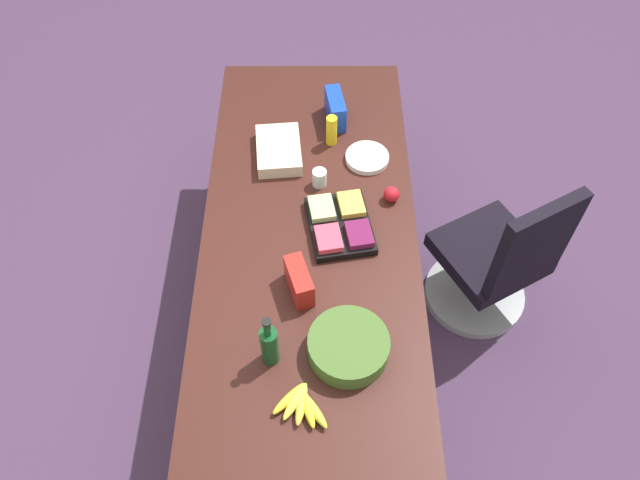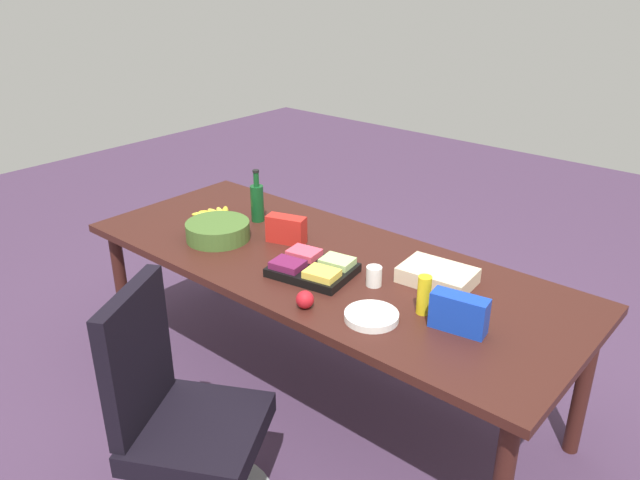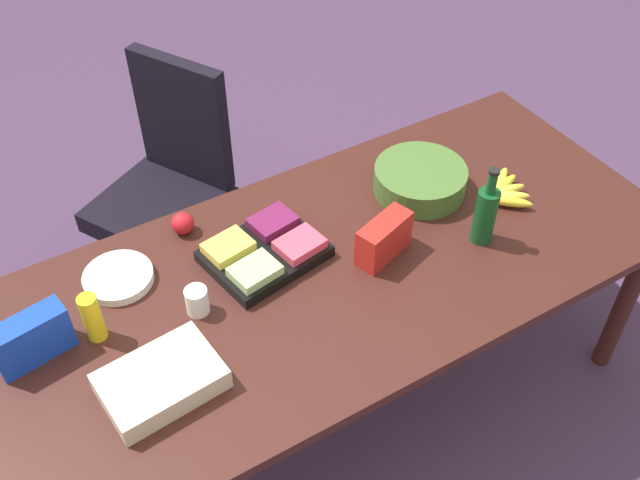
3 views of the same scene
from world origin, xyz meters
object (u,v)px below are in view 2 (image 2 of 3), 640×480
at_px(office_chair, 185,437).
at_px(fruit_platter, 313,268).
at_px(conference_table, 322,272).
at_px(banana_bunch, 216,214).
at_px(salad_bowl, 218,231).
at_px(mustard_bottle, 424,295).
at_px(paper_plate_stack, 371,316).
at_px(chip_bag_red, 286,229).
at_px(wine_bottle, 257,201).
at_px(apple_red, 305,300).
at_px(chip_bag_blue, 459,313).
at_px(paper_cup, 374,276).
at_px(sheet_cake, 437,275).

relative_size(office_chair, fruit_platter, 2.52).
relative_size(conference_table, banana_bunch, 10.92).
xyz_separation_m(salad_bowl, mustard_bottle, (-1.20, -0.05, 0.04)).
relative_size(salad_bowl, paper_plate_stack, 1.49).
xyz_separation_m(salad_bowl, chip_bag_red, (-0.30, -0.20, 0.02)).
bearing_deg(office_chair, wine_bottle, -57.33).
xyz_separation_m(wine_bottle, apple_red, (-0.83, 0.54, -0.07)).
relative_size(chip_bag_blue, paper_cup, 2.44).
bearing_deg(chip_bag_blue, office_chair, 50.04).
bearing_deg(salad_bowl, office_chair, 130.67).
bearing_deg(chip_bag_blue, conference_table, -9.32).
xyz_separation_m(salad_bowl, paper_cup, (-0.91, -0.11, -0.00)).
bearing_deg(salad_bowl, mustard_bottle, -177.55).
bearing_deg(mustard_bottle, chip_bag_blue, 172.66).
height_order(office_chair, paper_cup, office_chair).
height_order(conference_table, paper_plate_stack, paper_plate_stack).
xyz_separation_m(chip_bag_red, banana_bunch, (0.53, 0.02, -0.04)).
height_order(wine_bottle, chip_bag_blue, wine_bottle).
xyz_separation_m(salad_bowl, apple_red, (-0.81, 0.23, -0.01)).
xyz_separation_m(paper_plate_stack, chip_bag_red, (0.78, -0.33, 0.05)).
xyz_separation_m(fruit_platter, chip_bag_red, (0.34, -0.18, 0.04)).
xyz_separation_m(conference_table, sheet_cake, (-0.54, -0.16, 0.10)).
distance_m(salad_bowl, wine_bottle, 0.32).
distance_m(salad_bowl, sheet_cake, 1.16).
bearing_deg(apple_red, sheet_cake, -118.68).
relative_size(conference_table, paper_plate_stack, 11.44).
distance_m(conference_table, chip_bag_blue, 0.83).
xyz_separation_m(chip_bag_red, chip_bag_blue, (-1.08, 0.17, 0.01)).
xyz_separation_m(paper_cup, banana_bunch, (1.14, -0.07, -0.02)).
bearing_deg(paper_plate_stack, sheet_cake, -94.51).
bearing_deg(office_chair, paper_plate_stack, -120.38).
xyz_separation_m(office_chair, paper_cup, (-0.23, -0.91, 0.42)).
height_order(apple_red, mustard_bottle, mustard_bottle).
distance_m(apple_red, mustard_bottle, 0.49).
relative_size(mustard_bottle, paper_cup, 1.85).
relative_size(salad_bowl, chip_bag_blue, 1.49).
bearing_deg(office_chair, mustard_bottle, -121.52).
height_order(paper_plate_stack, chip_bag_red, chip_bag_red).
xyz_separation_m(fruit_platter, paper_cup, (-0.28, -0.09, 0.01)).
relative_size(fruit_platter, sheet_cake, 1.26).
relative_size(chip_bag_blue, banana_bunch, 0.95).
height_order(salad_bowl, chip_bag_red, chip_bag_red).
distance_m(chip_bag_red, sheet_cake, 0.82).
height_order(apple_red, banana_bunch, apple_red).
xyz_separation_m(chip_bag_red, wine_bottle, (0.32, -0.11, 0.04)).
xyz_separation_m(conference_table, apple_red, (-0.24, 0.39, 0.11)).
height_order(conference_table, wine_bottle, wine_bottle).
bearing_deg(banana_bunch, chip_bag_red, -178.15).
distance_m(office_chair, mustard_bottle, 1.10).
height_order(fruit_platter, banana_bunch, fruit_platter).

